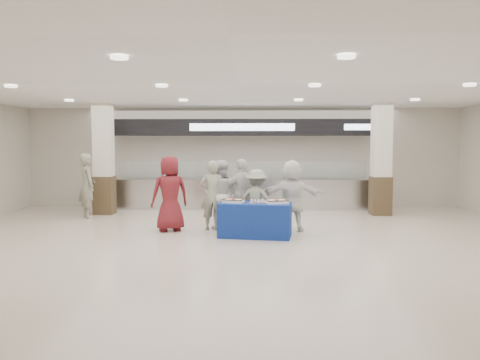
{
  "coord_description": "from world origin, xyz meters",
  "views": [
    {
      "loc": [
        0.23,
        -9.26,
        2.02
      ],
      "look_at": [
        0.01,
        1.6,
        1.19
      ],
      "focal_mm": 35.0,
      "sensor_mm": 36.0,
      "label": 1
    }
  ],
  "objects_px": {
    "soldier_a": "(213,195)",
    "soldier_bg": "(87,186)",
    "cupcake_tray": "(257,201)",
    "civilian_maroon": "(170,193)",
    "soldier_b": "(257,200)",
    "chef_short": "(243,194)",
    "sheet_cake_left": "(233,200)",
    "sheet_cake_right": "(277,201)",
    "display_table": "(255,220)",
    "chef_tall": "(220,195)",
    "civilian_white": "(292,195)"
  },
  "relations": [
    {
      "from": "sheet_cake_left",
      "to": "civilian_white",
      "type": "xyz_separation_m",
      "value": [
        1.34,
        0.69,
        0.04
      ]
    },
    {
      "from": "chef_short",
      "to": "cupcake_tray",
      "type": "bearing_deg",
      "value": 86.4
    },
    {
      "from": "sheet_cake_right",
      "to": "soldier_a",
      "type": "relative_size",
      "value": 0.31
    },
    {
      "from": "sheet_cake_right",
      "to": "civilian_white",
      "type": "distance_m",
      "value": 0.91
    },
    {
      "from": "civilian_white",
      "to": "sheet_cake_left",
      "type": "bearing_deg",
      "value": 29.12
    },
    {
      "from": "civilian_white",
      "to": "civilian_maroon",
      "type": "bearing_deg",
      "value": 3.56
    },
    {
      "from": "display_table",
      "to": "civilian_maroon",
      "type": "height_order",
      "value": "civilian_maroon"
    },
    {
      "from": "sheet_cake_left",
      "to": "soldier_bg",
      "type": "xyz_separation_m",
      "value": [
        -4.12,
        2.53,
        0.09
      ]
    },
    {
      "from": "soldier_bg",
      "to": "sheet_cake_left",
      "type": "bearing_deg",
      "value": -156.71
    },
    {
      "from": "display_table",
      "to": "civilian_maroon",
      "type": "bearing_deg",
      "value": 171.02
    },
    {
      "from": "cupcake_tray",
      "to": "soldier_bg",
      "type": "xyz_separation_m",
      "value": [
        -4.64,
        2.6,
        0.11
      ]
    },
    {
      "from": "cupcake_tray",
      "to": "chef_short",
      "type": "height_order",
      "value": "chef_short"
    },
    {
      "from": "sheet_cake_right",
      "to": "cupcake_tray",
      "type": "bearing_deg",
      "value": 171.94
    },
    {
      "from": "sheet_cake_left",
      "to": "civilian_maroon",
      "type": "bearing_deg",
      "value": 158.07
    },
    {
      "from": "soldier_b",
      "to": "soldier_bg",
      "type": "height_order",
      "value": "soldier_bg"
    },
    {
      "from": "civilian_white",
      "to": "sheet_cake_right",
      "type": "bearing_deg",
      "value": 65.84
    },
    {
      "from": "sheet_cake_left",
      "to": "soldier_b",
      "type": "height_order",
      "value": "soldier_b"
    },
    {
      "from": "cupcake_tray",
      "to": "soldier_bg",
      "type": "height_order",
      "value": "soldier_bg"
    },
    {
      "from": "chef_short",
      "to": "civilian_maroon",
      "type": "bearing_deg",
      "value": -10.46
    },
    {
      "from": "sheet_cake_right",
      "to": "soldier_a",
      "type": "xyz_separation_m",
      "value": [
        -1.46,
        0.9,
        0.03
      ]
    },
    {
      "from": "chef_short",
      "to": "civilian_white",
      "type": "height_order",
      "value": "chef_short"
    },
    {
      "from": "sheet_cake_left",
      "to": "sheet_cake_right",
      "type": "height_order",
      "value": "sheet_cake_right"
    },
    {
      "from": "soldier_a",
      "to": "soldier_bg",
      "type": "relative_size",
      "value": 0.93
    },
    {
      "from": "sheet_cake_right",
      "to": "sheet_cake_left",
      "type": "bearing_deg",
      "value": 172.29
    },
    {
      "from": "soldier_bg",
      "to": "civilian_maroon",
      "type": "bearing_deg",
      "value": -161.51
    },
    {
      "from": "chef_short",
      "to": "sheet_cake_left",
      "type": "bearing_deg",
      "value": 57.05
    },
    {
      "from": "display_table",
      "to": "soldier_b",
      "type": "xyz_separation_m",
      "value": [
        0.04,
        0.64,
        0.35
      ]
    },
    {
      "from": "civilian_maroon",
      "to": "chef_short",
      "type": "xyz_separation_m",
      "value": [
        1.69,
        0.34,
        -0.04
      ]
    },
    {
      "from": "soldier_b",
      "to": "soldier_a",
      "type": "bearing_deg",
      "value": 11.99
    },
    {
      "from": "sheet_cake_left",
      "to": "sheet_cake_right",
      "type": "distance_m",
      "value": 0.95
    },
    {
      "from": "chef_short",
      "to": "chef_tall",
      "type": "bearing_deg",
      "value": -20.37
    },
    {
      "from": "cupcake_tray",
      "to": "soldier_a",
      "type": "height_order",
      "value": "soldier_a"
    },
    {
      "from": "cupcake_tray",
      "to": "chef_tall",
      "type": "height_order",
      "value": "chef_tall"
    },
    {
      "from": "soldier_a",
      "to": "chef_short",
      "type": "distance_m",
      "value": 0.72
    },
    {
      "from": "sheet_cake_left",
      "to": "sheet_cake_right",
      "type": "bearing_deg",
      "value": -7.71
    },
    {
      "from": "display_table",
      "to": "civilian_maroon",
      "type": "distance_m",
      "value": 2.15
    },
    {
      "from": "sheet_cake_right",
      "to": "civilian_maroon",
      "type": "bearing_deg",
      "value": 163.3
    },
    {
      "from": "soldier_bg",
      "to": "display_table",
      "type": "bearing_deg",
      "value": -154.3
    },
    {
      "from": "display_table",
      "to": "chef_short",
      "type": "distance_m",
      "value": 1.12
    },
    {
      "from": "soldier_a",
      "to": "civilian_white",
      "type": "relative_size",
      "value": 0.99
    },
    {
      "from": "civilian_white",
      "to": "soldier_bg",
      "type": "distance_m",
      "value": 5.76
    },
    {
      "from": "chef_tall",
      "to": "soldier_b",
      "type": "height_order",
      "value": "chef_tall"
    },
    {
      "from": "soldier_b",
      "to": "chef_short",
      "type": "bearing_deg",
      "value": -24.08
    },
    {
      "from": "cupcake_tray",
      "to": "display_table",
      "type": "bearing_deg",
      "value": 140.48
    },
    {
      "from": "soldier_a",
      "to": "soldier_b",
      "type": "distance_m",
      "value": 1.06
    },
    {
      "from": "chef_tall",
      "to": "chef_short",
      "type": "relative_size",
      "value": 0.98
    },
    {
      "from": "soldier_a",
      "to": "civilian_white",
      "type": "bearing_deg",
      "value": -178.5
    },
    {
      "from": "sheet_cake_left",
      "to": "sheet_cake_right",
      "type": "relative_size",
      "value": 0.98
    },
    {
      "from": "display_table",
      "to": "cupcake_tray",
      "type": "xyz_separation_m",
      "value": [
        0.04,
        -0.03,
        0.41
      ]
    },
    {
      "from": "cupcake_tray",
      "to": "civilian_maroon",
      "type": "relative_size",
      "value": 0.23
    }
  ]
}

